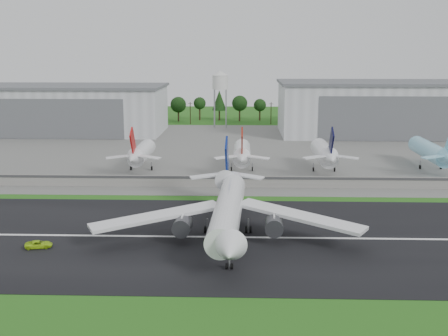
{
  "coord_description": "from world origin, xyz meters",
  "views": [
    {
      "loc": [
        6.54,
        -104.89,
        39.36
      ],
      "look_at": [
        1.74,
        40.0,
        9.0
      ],
      "focal_mm": 45.0,
      "sensor_mm": 36.0,
      "label": 1
    }
  ],
  "objects_px": {
    "main_airliner": "(228,216)",
    "ground_vehicle": "(39,244)",
    "parked_jet_navy": "(325,154)",
    "parked_jet_skyblue": "(433,152)",
    "parked_jet_red_a": "(140,153)",
    "parked_jet_red_b": "(242,154)"
  },
  "relations": [
    {
      "from": "parked_jet_red_b",
      "to": "parked_jet_navy",
      "type": "distance_m",
      "value": 27.24
    },
    {
      "from": "parked_jet_red_b",
      "to": "parked_jet_skyblue",
      "type": "xyz_separation_m",
      "value": [
        63.83,
        5.01,
        0.03
      ]
    },
    {
      "from": "parked_jet_navy",
      "to": "main_airliner",
      "type": "bearing_deg",
      "value": -114.16
    },
    {
      "from": "parked_jet_red_a",
      "to": "parked_jet_navy",
      "type": "height_order",
      "value": "parked_jet_navy"
    },
    {
      "from": "parked_jet_red_b",
      "to": "parked_jet_skyblue",
      "type": "bearing_deg",
      "value": 4.49
    },
    {
      "from": "ground_vehicle",
      "to": "parked_jet_red_b",
      "type": "xyz_separation_m",
      "value": [
        41.14,
        74.51,
        5.32
      ]
    },
    {
      "from": "parked_jet_navy",
      "to": "parked_jet_skyblue",
      "type": "relative_size",
      "value": 0.84
    },
    {
      "from": "main_airliner",
      "to": "ground_vehicle",
      "type": "height_order",
      "value": "main_airliner"
    },
    {
      "from": "parked_jet_skyblue",
      "to": "parked_jet_red_a",
      "type": "bearing_deg",
      "value": -177.05
    },
    {
      "from": "main_airliner",
      "to": "parked_jet_red_a",
      "type": "xyz_separation_m",
      "value": [
        -30.87,
        66.98,
        1.17
      ]
    },
    {
      "from": "ground_vehicle",
      "to": "parked_jet_red_b",
      "type": "relative_size",
      "value": 0.17
    },
    {
      "from": "main_airliner",
      "to": "ground_vehicle",
      "type": "xyz_separation_m",
      "value": [
        -38.32,
        -7.52,
        -4.05
      ]
    },
    {
      "from": "main_airliner",
      "to": "parked_jet_red_a",
      "type": "distance_m",
      "value": 73.76
    },
    {
      "from": "parked_jet_red_b",
      "to": "ground_vehicle",
      "type": "bearing_deg",
      "value": -118.9
    },
    {
      "from": "main_airliner",
      "to": "parked_jet_red_a",
      "type": "height_order",
      "value": "main_airliner"
    },
    {
      "from": "parked_jet_red_a",
      "to": "parked_jet_red_b",
      "type": "xyz_separation_m",
      "value": [
        33.69,
        0.02,
        0.1
      ]
    },
    {
      "from": "main_airliner",
      "to": "parked_jet_navy",
      "type": "bearing_deg",
      "value": -111.98
    },
    {
      "from": "ground_vehicle",
      "to": "parked_jet_navy",
      "type": "bearing_deg",
      "value": -55.65
    },
    {
      "from": "main_airliner",
      "to": "parked_jet_skyblue",
      "type": "height_order",
      "value": "main_airliner"
    },
    {
      "from": "main_airliner",
      "to": "parked_jet_red_b",
      "type": "height_order",
      "value": "main_airliner"
    },
    {
      "from": "parked_jet_red_a",
      "to": "parked_jet_skyblue",
      "type": "distance_m",
      "value": 97.65
    },
    {
      "from": "main_airliner",
      "to": "parked_jet_skyblue",
      "type": "distance_m",
      "value": 98.13
    }
  ]
}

